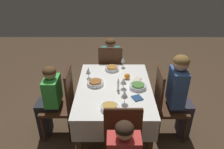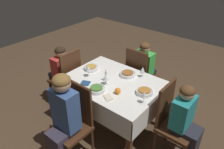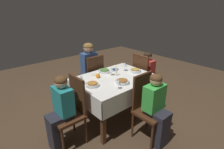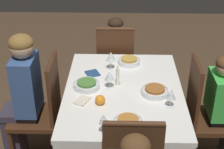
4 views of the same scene
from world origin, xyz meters
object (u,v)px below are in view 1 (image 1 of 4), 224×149
(chair_north, at_px, (62,102))
(napkin_spare_side, at_px, (137,98))
(napkin_red_folded, at_px, (137,79))
(candle_centerpiece, at_px, (118,86))
(chair_south, at_px, (166,102))
(wine_glass_west, at_px, (124,95))
(chair_east, at_px, (110,70))
(person_child_green, at_px, (49,99))
(bowl_east, at_px, (112,68))
(wine_glass_south, at_px, (123,81))
(orange_fruit, at_px, (127,76))
(bowl_north, at_px, (95,83))
(person_child_teal, at_px, (111,64))
(dining_table, at_px, (114,94))
(wine_glass_east, at_px, (123,60))
(person_adult_denim, at_px, (180,93))
(bowl_south, at_px, (138,86))
(bowl_west, at_px, (110,107))
(wine_glass_north, at_px, (88,71))

(chair_north, bearing_deg, napkin_spare_side, 76.41)
(napkin_red_folded, bearing_deg, candle_centerpiece, 134.76)
(chair_south, distance_m, wine_glass_west, 0.73)
(chair_east, xyz_separation_m, person_child_green, (-0.86, 0.79, 0.04))
(bowl_east, xyz_separation_m, wine_glass_west, (-0.81, -0.14, 0.09))
(wine_glass_south, height_order, napkin_spare_side, wine_glass_south)
(orange_fruit, bearing_deg, person_child_green, 102.70)
(bowl_north, bearing_deg, wine_glass_south, -104.02)
(chair_south, relative_size, chair_east, 1.00)
(person_child_teal, distance_m, wine_glass_south, 1.09)
(dining_table, relative_size, napkin_spare_side, 8.65)
(orange_fruit, bearing_deg, chair_east, 19.90)
(wine_glass_east, bearing_deg, dining_table, 166.46)
(person_child_teal, relative_size, orange_fruit, 13.92)
(chair_north, relative_size, wine_glass_south, 6.67)
(wine_glass_south, distance_m, wine_glass_west, 0.31)
(bowl_north, xyz_separation_m, orange_fruit, (0.15, -0.42, 0.01))
(chair_north, distance_m, person_child_teal, 1.21)
(chair_north, height_order, person_adult_denim, person_adult_denim)
(bowl_east, bearing_deg, chair_north, 126.49)
(chair_south, relative_size, napkin_spare_side, 6.69)
(wine_glass_east, bearing_deg, chair_south, -136.93)
(candle_centerpiece, relative_size, orange_fruit, 2.28)
(person_child_green, bearing_deg, chair_north, 90.00)
(chair_south, xyz_separation_m, bowl_north, (0.09, 0.92, 0.24))
(chair_north, bearing_deg, bowl_south, 89.73)
(bowl_north, bearing_deg, chair_east, -13.44)
(bowl_east, xyz_separation_m, napkin_red_folded, (-0.28, -0.34, -0.02))
(chair_north, relative_size, bowl_south, 4.60)
(bowl_west, height_order, wine_glass_north, wine_glass_north)
(chair_east, distance_m, candle_centerpiece, 0.97)
(chair_east, height_order, wine_glass_west, chair_east)
(person_child_teal, distance_m, wine_glass_east, 0.57)
(chair_south, height_order, orange_fruit, chair_south)
(bowl_east, relative_size, napkin_spare_side, 1.37)
(chair_north, xyz_separation_m, wine_glass_north, (0.25, -0.33, 0.32))
(person_child_green, bearing_deg, bowl_west, 61.52)
(chair_south, relative_size, bowl_west, 4.89)
(chair_north, distance_m, bowl_south, 1.00)
(bowl_south, relative_size, candle_centerpiece, 1.25)
(wine_glass_west, bearing_deg, chair_south, -61.08)
(person_child_green, distance_m, bowl_north, 0.64)
(wine_glass_west, bearing_deg, bowl_north, 41.32)
(chair_east, bearing_deg, dining_table, 93.66)
(bowl_east, xyz_separation_m, orange_fruit, (-0.25, -0.20, 0.01))
(dining_table, distance_m, orange_fruit, 0.31)
(chair_north, height_order, bowl_east, chair_north)
(wine_glass_east, height_order, wine_glass_north, same)
(napkin_spare_side, bearing_deg, dining_table, 47.42)
(dining_table, bearing_deg, wine_glass_west, -162.02)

